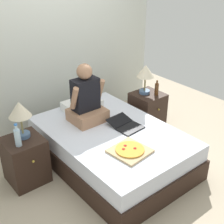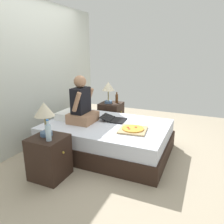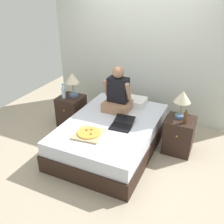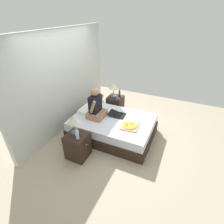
{
  "view_description": "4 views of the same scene",
  "coord_description": "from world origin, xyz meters",
  "px_view_note": "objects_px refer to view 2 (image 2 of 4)",
  "views": [
    {
      "loc": [
        -2.12,
        -2.62,
        2.51
      ],
      "look_at": [
        -0.05,
        -0.08,
        0.8
      ],
      "focal_mm": 50.0,
      "sensor_mm": 36.0,
      "label": 1
    },
    {
      "loc": [
        -3.08,
        -1.45,
        1.67
      ],
      "look_at": [
        0.13,
        -0.04,
        0.66
      ],
      "focal_mm": 35.0,
      "sensor_mm": 36.0,
      "label": 2
    },
    {
      "loc": [
        1.46,
        -3.14,
        2.46
      ],
      "look_at": [
        0.1,
        -0.2,
        0.77
      ],
      "focal_mm": 40.0,
      "sensor_mm": 36.0,
      "label": 3
    },
    {
      "loc": [
        -3.33,
        -1.51,
        2.84
      ],
      "look_at": [
        0.01,
        0.02,
        0.67
      ],
      "focal_mm": 28.0,
      "sensor_mm": 36.0,
      "label": 4
    }
  ],
  "objects_px": {
    "water_bottle": "(48,132)",
    "pizza_box": "(133,129)",
    "nightstand_left": "(49,157)",
    "nightstand_right": "(111,116)",
    "lamp_on_right_nightstand": "(108,88)",
    "bed": "(107,138)",
    "lamp_on_left_nightstand": "(44,112)",
    "person_seated": "(82,105)",
    "laptop": "(115,119)",
    "beer_bottle": "(117,98)"
  },
  "relations": [
    {
      "from": "nightstand_left",
      "to": "lamp_on_right_nightstand",
      "type": "height_order",
      "value": "lamp_on_right_nightstand"
    },
    {
      "from": "nightstand_left",
      "to": "nightstand_right",
      "type": "relative_size",
      "value": 1.0
    },
    {
      "from": "lamp_on_left_nightstand",
      "to": "person_seated",
      "type": "xyz_separation_m",
      "value": [
        0.9,
        -0.0,
        -0.13
      ]
    },
    {
      "from": "lamp_on_right_nightstand",
      "to": "beer_bottle",
      "type": "distance_m",
      "value": 0.29
    },
    {
      "from": "nightstand_right",
      "to": "beer_bottle",
      "type": "distance_m",
      "value": 0.4
    },
    {
      "from": "beer_bottle",
      "to": "laptop",
      "type": "distance_m",
      "value": 0.96
    },
    {
      "from": "bed",
      "to": "person_seated",
      "type": "distance_m",
      "value": 0.68
    },
    {
      "from": "nightstand_right",
      "to": "laptop",
      "type": "relative_size",
      "value": 1.32
    },
    {
      "from": "lamp_on_left_nightstand",
      "to": "beer_bottle",
      "type": "bearing_deg",
      "value": -4.16
    },
    {
      "from": "lamp_on_left_nightstand",
      "to": "pizza_box",
      "type": "xyz_separation_m",
      "value": [
        0.84,
        -0.92,
        -0.39
      ]
    },
    {
      "from": "water_bottle",
      "to": "pizza_box",
      "type": "xyz_separation_m",
      "value": [
        0.96,
        -0.78,
        -0.18
      ]
    },
    {
      "from": "bed",
      "to": "beer_bottle",
      "type": "distance_m",
      "value": 1.2
    },
    {
      "from": "water_bottle",
      "to": "lamp_on_right_nightstand",
      "type": "height_order",
      "value": "lamp_on_right_nightstand"
    },
    {
      "from": "beer_bottle",
      "to": "person_seated",
      "type": "bearing_deg",
      "value": 172.81
    },
    {
      "from": "nightstand_left",
      "to": "person_seated",
      "type": "height_order",
      "value": "person_seated"
    },
    {
      "from": "nightstand_left",
      "to": "person_seated",
      "type": "xyz_separation_m",
      "value": [
        0.94,
        0.05,
        0.49
      ]
    },
    {
      "from": "bed",
      "to": "nightstand_right",
      "type": "height_order",
      "value": "nightstand_right"
    },
    {
      "from": "pizza_box",
      "to": "bed",
      "type": "bearing_deg",
      "value": 74.73
    },
    {
      "from": "lamp_on_left_nightstand",
      "to": "lamp_on_right_nightstand",
      "type": "height_order",
      "value": "same"
    },
    {
      "from": "lamp_on_left_nightstand",
      "to": "lamp_on_right_nightstand",
      "type": "bearing_deg",
      "value": 0.0
    },
    {
      "from": "water_bottle",
      "to": "beer_bottle",
      "type": "distance_m",
      "value": 2.18
    },
    {
      "from": "bed",
      "to": "nightstand_left",
      "type": "relative_size",
      "value": 3.52
    },
    {
      "from": "nightstand_left",
      "to": "laptop",
      "type": "relative_size",
      "value": 1.32
    },
    {
      "from": "lamp_on_left_nightstand",
      "to": "bed",
      "type": "bearing_deg",
      "value": -23.35
    },
    {
      "from": "pizza_box",
      "to": "beer_bottle",
      "type": "bearing_deg",
      "value": 32.17
    },
    {
      "from": "laptop",
      "to": "water_bottle",
      "type": "bearing_deg",
      "value": 165.33
    },
    {
      "from": "bed",
      "to": "nightstand_left",
      "type": "height_order",
      "value": "nightstand_left"
    },
    {
      "from": "beer_bottle",
      "to": "person_seated",
      "type": "xyz_separation_m",
      "value": [
        -1.17,
        0.15,
        0.1
      ]
    },
    {
      "from": "bed",
      "to": "lamp_on_right_nightstand",
      "type": "distance_m",
      "value": 1.26
    },
    {
      "from": "water_bottle",
      "to": "nightstand_right",
      "type": "height_order",
      "value": "water_bottle"
    },
    {
      "from": "nightstand_right",
      "to": "lamp_on_right_nightstand",
      "type": "relative_size",
      "value": 1.28
    },
    {
      "from": "lamp_on_left_nightstand",
      "to": "lamp_on_right_nightstand",
      "type": "distance_m",
      "value": 1.96
    },
    {
      "from": "lamp_on_left_nightstand",
      "to": "laptop",
      "type": "relative_size",
      "value": 1.03
    },
    {
      "from": "water_bottle",
      "to": "lamp_on_right_nightstand",
      "type": "distance_m",
      "value": 2.1
    },
    {
      "from": "water_bottle",
      "to": "person_seated",
      "type": "bearing_deg",
      "value": 7.68
    },
    {
      "from": "person_seated",
      "to": "nightstand_right",
      "type": "bearing_deg",
      "value": -2.47
    },
    {
      "from": "person_seated",
      "to": "beer_bottle",
      "type": "bearing_deg",
      "value": -7.19
    },
    {
      "from": "lamp_on_left_nightstand",
      "to": "nightstand_right",
      "type": "bearing_deg",
      "value": -1.44
    },
    {
      "from": "nightstand_left",
      "to": "beer_bottle",
      "type": "distance_m",
      "value": 2.14
    },
    {
      "from": "lamp_on_right_nightstand",
      "to": "laptop",
      "type": "xyz_separation_m",
      "value": [
        -0.78,
        -0.48,
        -0.39
      ]
    },
    {
      "from": "nightstand_left",
      "to": "lamp_on_left_nightstand",
      "type": "height_order",
      "value": "lamp_on_left_nightstand"
    },
    {
      "from": "bed",
      "to": "nightstand_left",
      "type": "bearing_deg",
      "value": 159.92
    },
    {
      "from": "person_seated",
      "to": "pizza_box",
      "type": "relative_size",
      "value": 1.76
    },
    {
      "from": "water_bottle",
      "to": "lamp_on_right_nightstand",
      "type": "xyz_separation_m",
      "value": [
        2.08,
        0.14,
        0.22
      ]
    },
    {
      "from": "nightstand_left",
      "to": "laptop",
      "type": "distance_m",
      "value": 1.31
    },
    {
      "from": "person_seated",
      "to": "lamp_on_left_nightstand",
      "type": "bearing_deg",
      "value": 179.83
    },
    {
      "from": "nightstand_left",
      "to": "lamp_on_right_nightstand",
      "type": "distance_m",
      "value": 2.1
    },
    {
      "from": "lamp_on_left_nightstand",
      "to": "nightstand_right",
      "type": "xyz_separation_m",
      "value": [
        1.99,
        -0.05,
        -0.61
      ]
    },
    {
      "from": "water_bottle",
      "to": "nightstand_right",
      "type": "bearing_deg",
      "value": 2.44
    },
    {
      "from": "beer_bottle",
      "to": "pizza_box",
      "type": "bearing_deg",
      "value": -147.83
    }
  ]
}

